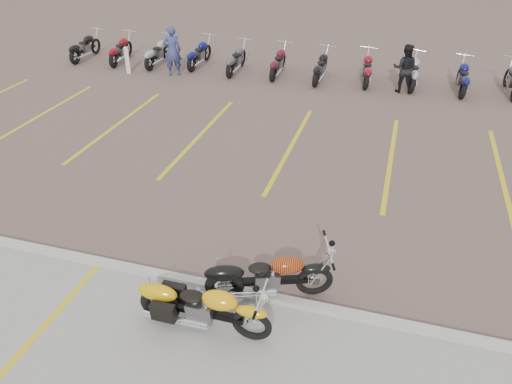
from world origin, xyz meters
TOP-DOWN VIEW (x-y plane):
  - ground at (0.00, 0.00)m, footprint 100.00×100.00m
  - curb at (0.00, -2.00)m, footprint 60.00×0.18m
  - parking_stripes at (0.00, 4.00)m, footprint 38.00×5.50m
  - apron_stripe at (-2.30, -4.50)m, footprint 0.12×5.00m
  - yellow_cruiser at (0.18, -2.92)m, footprint 2.21×0.32m
  - flame_cruiser at (0.96, -1.93)m, footprint 2.11×0.92m
  - person_a at (-5.76, 8.86)m, footprint 0.80×0.72m
  - person_b at (2.71, 9.44)m, footprint 0.84×0.66m
  - bollard at (-7.53, 8.54)m, footprint 0.20×0.20m
  - bg_bike_row at (-1.95, 10.03)m, footprint 17.24×2.03m

SIDE VIEW (x-z plane):
  - ground at x=0.00m, z-range 0.00..0.00m
  - parking_stripes at x=0.00m, z-range 0.00..0.01m
  - apron_stripe at x=-2.30m, z-range 0.01..0.01m
  - curb at x=0.00m, z-range 0.00..0.12m
  - flame_cruiser at x=0.96m, z-range 0.00..0.91m
  - yellow_cruiser at x=0.18m, z-range 0.00..0.91m
  - bollard at x=-7.53m, z-range 0.00..1.00m
  - bg_bike_row at x=-1.95m, z-range 0.00..1.10m
  - person_b at x=2.71m, z-range 0.00..1.67m
  - person_a at x=-5.76m, z-range 0.00..1.84m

